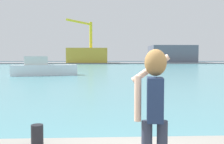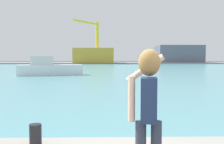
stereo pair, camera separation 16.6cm
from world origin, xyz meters
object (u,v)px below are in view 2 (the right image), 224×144
Objects in this scene: person_photographer at (148,102)px; harbor_bollard at (35,135)px; warehouse_left at (94,55)px; boat_moored at (49,68)px; warehouse_right at (179,54)px; port_crane at (94,37)px.

harbor_bollard is (-1.84, 1.46, -0.86)m from person_photographer.
warehouse_left is at bearing 92.17° from harbor_bollard.
warehouse_right is at bearing 49.40° from boat_moored.
boat_moored is at bearing 24.08° from person_photographer.
warehouse_right reaches higher than person_photographer.
port_crane is (-31.04, -7.12, 5.84)m from warehouse_right.
port_crane reaches higher than harbor_bollard.
port_crane is at bearing 12.26° from person_photographer.
port_crane is at bearing 92.08° from harbor_bollard.
warehouse_right reaches higher than harbor_bollard.
person_photographer is 28.56m from boat_moored.
person_photographer is 87.19m from warehouse_left.
port_crane is (0.23, -2.45, 6.43)m from warehouse_left.
port_crane is at bearing -167.07° from warehouse_right.
port_crane is (-4.86, 84.58, 7.77)m from person_photographer.
warehouse_left is at bearing 12.31° from person_photographer.
boat_moored is at bearing -117.66° from warehouse_right.
warehouse_right is (31.27, 4.67, 0.59)m from warehouse_left.
person_photographer is at bearing -87.82° from boat_moored.
port_crane reaches higher than warehouse_right.
port_crane reaches higher than boat_moored.
warehouse_right is at bearing 12.93° from port_crane.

